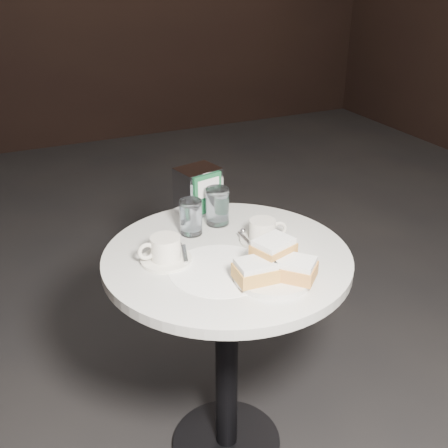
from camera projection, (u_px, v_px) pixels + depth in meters
ground at (226, 445)px, 1.90m from camera, size 7.00×7.00×0.00m
cafe_table at (227, 312)px, 1.66m from camera, size 0.70×0.70×0.74m
sugar_spill at (220, 270)px, 1.50m from camera, size 0.33×0.33×0.00m
beignet_plate at (274, 267)px, 1.44m from camera, size 0.27×0.27×0.10m
coffee_cup_left at (165, 251)px, 1.52m from camera, size 0.15×0.15×0.07m
coffee_cup_right at (263, 232)px, 1.63m from camera, size 0.17×0.17×0.07m
water_glass_left at (191, 218)px, 1.66m from camera, size 0.09×0.09×0.11m
water_glass_right at (217, 207)px, 1.72m from camera, size 0.09×0.09×0.12m
napkin_dispenser at (198, 190)px, 1.79m from camera, size 0.15×0.13×0.15m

